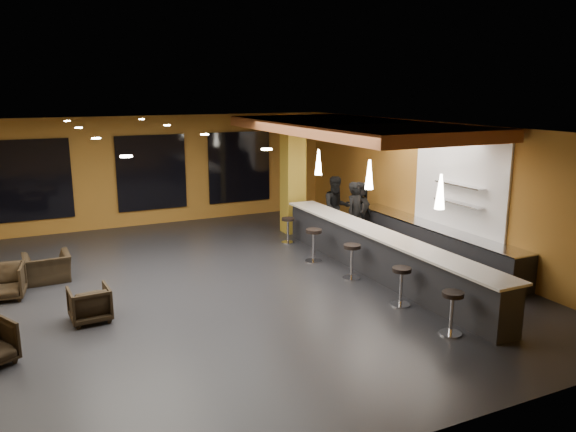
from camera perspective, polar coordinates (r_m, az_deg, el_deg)
name	(u,v)px	position (r m, az deg, el deg)	size (l,w,h in m)	color
floor	(218,287)	(12.87, -7.14, -7.18)	(12.00, 13.00, 0.10)	black
ceiling	(213,126)	(12.12, -7.62, 9.02)	(12.00, 13.00, 0.10)	black
wall_back	(151,171)	(18.62, -13.77, 4.50)	(12.00, 0.10, 3.50)	brown
wall_front	(395,317)	(6.73, 10.81, -10.00)	(12.00, 0.10, 3.50)	brown
wall_right	(434,188)	(15.33, 14.63, 2.72)	(0.10, 13.00, 3.50)	brown
wood_soffit	(349,127)	(14.74, 6.26, 8.98)	(3.60, 8.00, 0.28)	#B06033
window_left	(32,180)	(18.13, -24.57, 3.33)	(2.20, 0.06, 2.40)	black
window_center	(152,173)	(18.52, -13.69, 4.30)	(2.20, 0.06, 2.40)	black
window_right	(239,167)	(19.35, -4.95, 4.98)	(2.20, 0.06, 2.40)	black
tile_backsplash	(459,185)	(14.49, 16.95, 3.01)	(0.06, 3.20, 2.40)	white
bar_counter	(379,255)	(13.41, 9.19, -3.95)	(0.60, 8.00, 1.00)	black
bar_top	(379,234)	(13.27, 9.27, -1.77)	(0.78, 8.10, 0.05)	beige
prep_counter	(432,243)	(14.99, 14.40, -2.67)	(0.70, 6.00, 0.86)	black
prep_top	(433,226)	(14.87, 14.50, -0.98)	(0.72, 6.00, 0.03)	silver
wall_shelf_lower	(459,203)	(14.32, 16.97, 1.27)	(0.30, 1.50, 0.03)	silver
wall_shelf_upper	(460,185)	(14.24, 17.09, 3.05)	(0.30, 1.50, 0.03)	silver
column	(293,176)	(17.01, 0.50, 4.11)	(0.60, 0.60, 3.50)	olive
pendant_0	(440,192)	(11.44, 15.21, 2.40)	(0.20, 0.20, 0.70)	white
pendant_1	(369,174)	(13.41, 8.26, 4.20)	(0.20, 0.20, 0.70)	white
pendant_2	(318,162)	(15.52, 3.12, 5.48)	(0.20, 0.20, 0.70)	white
staff_a	(355,215)	(15.60, 6.87, 0.11)	(0.67, 0.44, 1.84)	black
staff_b	(336,208)	(16.47, 4.94, 0.85)	(0.90, 0.70, 1.85)	black
staff_c	(359,211)	(16.33, 7.21, 0.48)	(0.85, 0.55, 1.73)	black
armchair_b	(90,304)	(11.42, -19.50, -8.42)	(0.72, 0.74, 0.68)	black
armchair_c	(4,282)	(13.25, -26.89, -6.02)	(0.78, 0.80, 0.73)	black
armchair_d	(47,268)	(14.02, -23.28, -4.86)	(1.00, 0.87, 0.65)	black
bar_stool_0	(452,307)	(10.56, 16.33, -8.90)	(0.41, 0.41, 0.81)	silver
bar_stool_1	(401,281)	(11.67, 11.44, -6.52)	(0.41, 0.41, 0.80)	silver
bar_stool_2	(352,257)	(13.09, 6.51, -4.16)	(0.41, 0.41, 0.82)	silver
bar_stool_3	(314,241)	(14.28, 2.62, -2.55)	(0.43, 0.43, 0.85)	silver
bar_stool_4	(288,227)	(16.01, -0.01, -1.11)	(0.37, 0.37, 0.74)	silver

